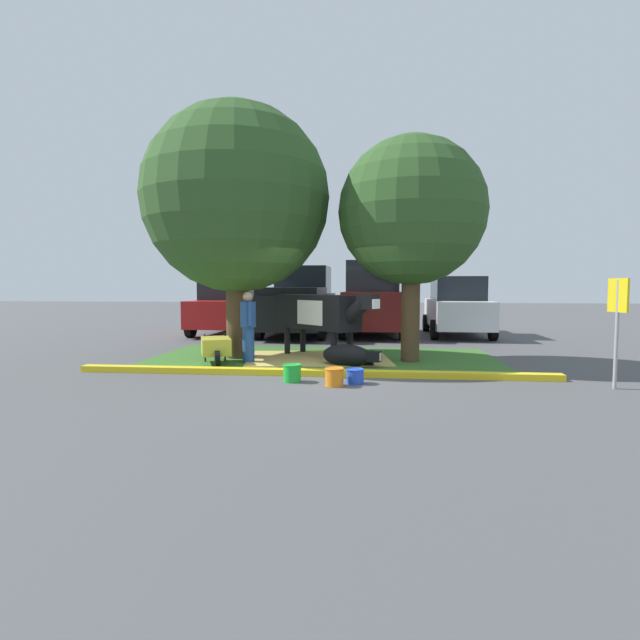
{
  "coord_description": "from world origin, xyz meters",
  "views": [
    {
      "loc": [
        0.81,
        -9.16,
        1.72
      ],
      "look_at": [
        -0.44,
        2.29,
        0.9
      ],
      "focal_mm": 27.28,
      "sensor_mm": 36.0,
      "label": 1
    }
  ],
  "objects": [
    {
      "name": "wheelbarrow",
      "position": [
        -2.59,
        1.04,
        0.39
      ],
      "size": [
        1.01,
        1.59,
        0.63
      ],
      "color": "gold",
      "rests_on": "ground"
    },
    {
      "name": "calf_lying",
      "position": [
        0.3,
        1.02,
        0.24
      ],
      "size": [
        1.33,
        0.82,
        0.48
      ],
      "color": "black",
      "rests_on": "ground"
    },
    {
      "name": "ground_plane",
      "position": [
        0.0,
        0.0,
        0.0
      ],
      "size": [
        80.0,
        80.0,
        0.0
      ],
      "primitive_type": "plane",
      "color": "#4C4C4F"
    },
    {
      "name": "grass_island",
      "position": [
        -0.36,
        2.12,
        0.01
      ],
      "size": [
        8.02,
        4.05,
        0.02
      ],
      "primitive_type": "cube",
      "color": "#386B28",
      "rests_on": "ground"
    },
    {
      "name": "person_handler",
      "position": [
        -1.92,
        1.24,
        0.85
      ],
      "size": [
        0.34,
        0.48,
        1.58
      ],
      "color": "#23478C",
      "rests_on": "ground"
    },
    {
      "name": "hatchback_white",
      "position": [
        3.68,
        7.9,
        0.98
      ],
      "size": [
        2.08,
        4.43,
        2.02
      ],
      "color": "silver",
      "rests_on": "ground"
    },
    {
      "name": "bucket_blue",
      "position": [
        0.51,
        -0.71,
        0.14
      ],
      "size": [
        0.33,
        0.33,
        0.26
      ],
      "color": "blue",
      "rests_on": "ground"
    },
    {
      "name": "pickup_truck_black",
      "position": [
        -1.74,
        7.71,
        1.11
      ],
      "size": [
        2.29,
        5.43,
        2.42
      ],
      "color": "black",
      "rests_on": "ground"
    },
    {
      "name": "bucket_green",
      "position": [
        -0.62,
        -0.68,
        0.17
      ],
      "size": [
        0.34,
        0.34,
        0.32
      ],
      "color": "green",
      "rests_on": "ground"
    },
    {
      "name": "suv_dark_grey",
      "position": [
        0.82,
        7.73,
        1.27
      ],
      "size": [
        2.18,
        4.63,
        2.52
      ],
      "color": "maroon",
      "rests_on": "ground"
    },
    {
      "name": "hay_bedding",
      "position": [
        -0.44,
        1.99,
        0.03
      ],
      "size": [
        3.49,
        2.8,
        0.04
      ],
      "primitive_type": "cube",
      "rotation": [
        0.0,
        0.0,
        0.13
      ],
      "color": "tan",
      "rests_on": "ground"
    },
    {
      "name": "shade_tree_left",
      "position": [
        -2.36,
        1.99,
        3.71
      ],
      "size": [
        4.33,
        4.33,
        5.89
      ],
      "color": "#4C3823",
      "rests_on": "ground"
    },
    {
      "name": "cow_holstein",
      "position": [
        -0.42,
        2.11,
        1.09
      ],
      "size": [
        2.53,
        2.44,
        1.54
      ],
      "color": "black",
      "rests_on": "ground"
    },
    {
      "name": "curb_yellow",
      "position": [
        -0.36,
        -0.06,
        0.06
      ],
      "size": [
        9.22,
        0.24,
        0.12
      ],
      "primitive_type": "cube",
      "color": "yellow",
      "rests_on": "ground"
    },
    {
      "name": "parking_sign",
      "position": [
        4.82,
        -0.68,
        1.3
      ],
      "size": [
        0.14,
        0.44,
        1.84
      ],
      "color": "#99999E",
      "rests_on": "ground"
    },
    {
      "name": "shade_tree_right",
      "position": [
        1.65,
        1.85,
        3.34
      ],
      "size": [
        3.26,
        3.26,
        4.99
      ],
      "color": "#4C3823",
      "rests_on": "ground"
    },
    {
      "name": "bucket_orange",
      "position": [
        0.16,
        -0.96,
        0.16
      ],
      "size": [
        0.34,
        0.34,
        0.31
      ],
      "color": "orange",
      "rests_on": "ground"
    },
    {
      "name": "sedan_blue",
      "position": [
        -4.28,
        7.72,
        0.98
      ],
      "size": [
        2.08,
        4.43,
        2.02
      ],
      "color": "red",
      "rests_on": "ground"
    }
  ]
}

